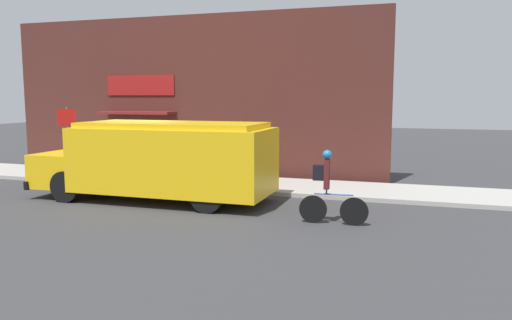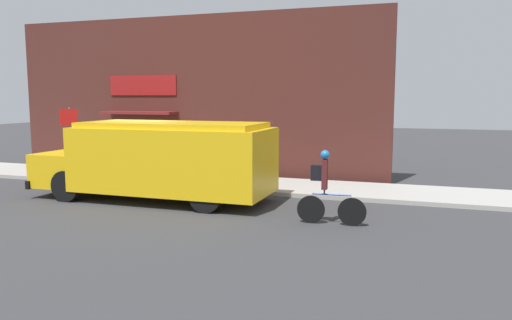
{
  "view_description": "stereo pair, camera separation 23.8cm",
  "coord_description": "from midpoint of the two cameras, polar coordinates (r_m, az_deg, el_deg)",
  "views": [
    {
      "loc": [
        8.29,
        -14.14,
        2.97
      ],
      "look_at": [
        3.8,
        -0.2,
        1.1
      ],
      "focal_mm": 35.0,
      "sensor_mm": 36.0,
      "label": 1
    },
    {
      "loc": [
        8.51,
        -14.07,
        2.97
      ],
      "look_at": [
        3.8,
        -0.2,
        1.1
      ],
      "focal_mm": 35.0,
      "sensor_mm": 36.0,
      "label": 2
    }
  ],
  "objects": [
    {
      "name": "school_bus",
      "position": [
        14.45,
        -10.39,
        0.1
      ],
      "size": [
        7.01,
        2.77,
        2.25
      ],
      "rotation": [
        0.0,
        0.0,
        0.0
      ],
      "color": "yellow",
      "rests_on": "ground_plane"
    },
    {
      "name": "stop_sign_post",
      "position": [
        18.86,
        -20.15,
        3.19
      ],
      "size": [
        0.45,
        0.45,
        2.46
      ],
      "color": "slate",
      "rests_on": "sidewalk"
    },
    {
      "name": "sidewalk",
      "position": [
        17.81,
        -9.64,
        -2.22
      ],
      "size": [
        28.0,
        2.67,
        0.13
      ],
      "color": "#ADAAA3",
      "rests_on": "ground_plane"
    },
    {
      "name": "ground_plane",
      "position": [
        16.68,
        -11.82,
        -3.14
      ],
      "size": [
        70.0,
        70.0,
        0.0
      ],
      "primitive_type": "plane",
      "color": "#38383A"
    },
    {
      "name": "cyclist",
      "position": [
        11.72,
        8.63,
        -3.26
      ],
      "size": [
        1.61,
        0.21,
        1.74
      ],
      "rotation": [
        0.0,
        0.0,
        0.05
      ],
      "color": "black",
      "rests_on": "ground_plane"
    },
    {
      "name": "storefront",
      "position": [
        19.16,
        -7.42,
        7.23
      ],
      "size": [
        15.0,
        0.94,
        5.96
      ],
      "color": "#4C231E",
      "rests_on": "ground_plane"
    }
  ]
}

